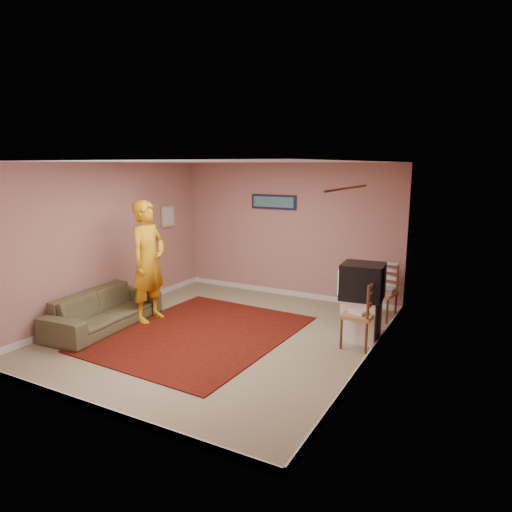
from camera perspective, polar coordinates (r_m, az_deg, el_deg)
The scene contains 26 objects.
ground at distance 7.10m, azimuth -4.60°, elevation -9.82°, with size 5.00×5.00×0.00m, color gray.
wall_back at distance 8.91m, azimuth 4.01°, elevation 3.19°, with size 4.50×0.02×2.60m, color #A56F6C.
wall_front at distance 4.90m, azimuth -20.93°, elevation -4.33°, with size 4.50×0.02×2.60m, color #A56F6C.
wall_left at distance 8.17m, azimuth -18.14°, elevation 1.91°, with size 0.02×5.00×2.60m, color #A56F6C.
wall_right at distance 5.85m, azimuth 14.06°, elevation -1.43°, with size 0.02×5.00×2.60m, color #A56F6C.
ceiling at distance 6.62m, azimuth -4.96°, elevation 11.65°, with size 4.50×5.00×0.02m, color silver.
baseboard_back at distance 9.17m, azimuth 3.88°, elevation -4.58°, with size 4.50×0.02×0.10m, color silver.
baseboard_front at distance 5.36m, azimuth -19.86°, elevation -17.29°, with size 4.50×0.02×0.10m, color silver.
baseboard_left at distance 8.45m, azimuth -17.57°, elevation -6.49°, with size 0.02×5.00×0.10m, color silver.
baseboard_right at distance 6.24m, azimuth 13.41°, elevation -12.68°, with size 0.02×5.00×0.10m, color silver.
window at distance 4.97m, azimuth 11.49°, elevation -1.77°, with size 0.01×1.10×1.50m, color black.
curtain_sheer at distance 4.89m, azimuth 10.73°, elevation -4.40°, with size 0.01×0.75×2.10m, color white.
curtain_floral at distance 5.54m, azimuth 12.78°, elevation -2.61°, with size 0.01×0.35×2.10m, color beige.
curtain_rod at distance 4.87m, azimuth 11.40°, elevation 8.31°, with size 0.02×0.02×1.40m, color brown.
picture_back at distance 8.95m, azimuth 2.21°, elevation 6.78°, with size 0.95×0.04×0.28m.
picture_left at distance 9.28m, azimuth -10.94°, elevation 4.89°, with size 0.04×0.38×0.42m.
area_rug at distance 7.18m, azimuth -6.99°, elevation -9.56°, with size 2.52×3.15×0.02m, color #320506.
tv_cabinet at distance 6.97m, azimuth 12.99°, elevation -7.71°, with size 0.50×0.46×0.64m, color white.
crt_tv at distance 6.80m, azimuth 13.15°, elevation -3.07°, with size 0.65×0.59×0.52m.
chair_a at distance 7.91m, azimuth 15.54°, elevation -3.71°, with size 0.49×0.47×0.50m.
dvd_player at distance 7.92m, azimuth 15.51°, elevation -4.14°, with size 0.35×0.25×0.06m, color silver.
blue_throw at distance 8.04m, azimuth 15.91°, elevation -2.14°, with size 0.40×0.05×0.42m, color #80A3D2.
chair_b at distance 6.62m, azimuth 12.70°, elevation -6.20°, with size 0.42×0.44×0.53m.
game_console at distance 6.64m, azimuth 12.67°, elevation -6.79°, with size 0.24×0.17×0.05m, color silver.
sofa at distance 7.70m, azimuth -18.42°, elevation -6.39°, with size 2.00×0.78×0.58m, color brown.
person at distance 7.68m, azimuth -13.31°, elevation -0.67°, with size 0.73×0.48×2.00m, color #C98C12.
Camera 1 is at (3.62, -5.55, 2.56)m, focal length 32.00 mm.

